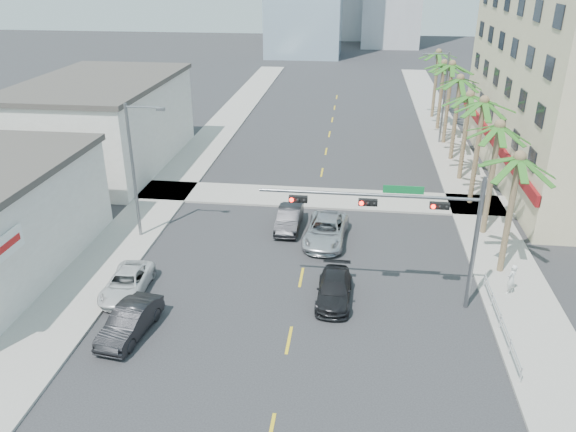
# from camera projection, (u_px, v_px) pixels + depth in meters

# --- Properties ---
(ground) EXTENTS (260.00, 260.00, 0.00)m
(ground) POSITION_uv_depth(u_px,v_px,m) (278.00, 398.00, 23.68)
(ground) COLOR #262628
(ground) RESTS_ON ground
(sidewalk_right) EXTENTS (4.00, 120.00, 0.15)m
(sidewalk_right) POSITION_uv_depth(u_px,v_px,m) (481.00, 216.00, 40.39)
(sidewalk_right) COLOR gray
(sidewalk_right) RESTS_ON ground
(sidewalk_left) EXTENTS (4.00, 120.00, 0.15)m
(sidewalk_left) POSITION_uv_depth(u_px,v_px,m) (159.00, 200.00, 43.05)
(sidewalk_left) COLOR gray
(sidewalk_left) RESTS_ON ground
(sidewalk_cross) EXTENTS (80.00, 4.00, 0.15)m
(sidewalk_cross) POSITION_uv_depth(u_px,v_px,m) (317.00, 198.00, 43.53)
(sidewalk_cross) COLOR gray
(sidewalk_cross) RESTS_ON ground
(building_left_far) EXTENTS (11.00, 18.00, 7.20)m
(building_left_far) POSITION_uv_depth(u_px,v_px,m) (103.00, 125.00, 49.65)
(building_left_far) COLOR beige
(building_left_far) RESTS_ON ground
(traffic_signal_mast) EXTENTS (11.12, 0.54, 7.20)m
(traffic_signal_mast) POSITION_uv_depth(u_px,v_px,m) (413.00, 218.00, 28.13)
(traffic_signal_mast) COLOR slate
(traffic_signal_mast) RESTS_ON ground
(palm_tree_0) EXTENTS (4.80, 4.80, 7.80)m
(palm_tree_0) POSITION_uv_depth(u_px,v_px,m) (520.00, 159.00, 30.31)
(palm_tree_0) COLOR brown
(palm_tree_0) RESTS_ON ground
(palm_tree_1) EXTENTS (4.80, 4.80, 8.16)m
(palm_tree_1) POSITION_uv_depth(u_px,v_px,m) (499.00, 127.00, 34.86)
(palm_tree_1) COLOR brown
(palm_tree_1) RESTS_ON ground
(palm_tree_2) EXTENTS (4.80, 4.80, 8.52)m
(palm_tree_2) POSITION_uv_depth(u_px,v_px,m) (484.00, 102.00, 39.42)
(palm_tree_2) COLOR brown
(palm_tree_2) RESTS_ON ground
(palm_tree_3) EXTENTS (4.80, 4.80, 7.80)m
(palm_tree_3) POSITION_uv_depth(u_px,v_px,m) (470.00, 96.00, 44.40)
(palm_tree_3) COLOR brown
(palm_tree_3) RESTS_ON ground
(palm_tree_4) EXTENTS (4.80, 4.80, 8.16)m
(palm_tree_4) POSITION_uv_depth(u_px,v_px,m) (460.00, 79.00, 48.96)
(palm_tree_4) COLOR brown
(palm_tree_4) RESTS_ON ground
(palm_tree_5) EXTENTS (4.80, 4.80, 8.52)m
(palm_tree_5) POSITION_uv_depth(u_px,v_px,m) (452.00, 65.00, 53.51)
(palm_tree_5) COLOR brown
(palm_tree_5) RESTS_ON ground
(palm_tree_6) EXTENTS (4.80, 4.80, 7.80)m
(palm_tree_6) POSITION_uv_depth(u_px,v_px,m) (444.00, 64.00, 58.50)
(palm_tree_6) COLOR brown
(palm_tree_6) RESTS_ON ground
(palm_tree_7) EXTENTS (4.80, 4.80, 8.16)m
(palm_tree_7) POSITION_uv_depth(u_px,v_px,m) (439.00, 53.00, 63.06)
(palm_tree_7) COLOR brown
(palm_tree_7) RESTS_ON ground
(streetlight_left) EXTENTS (2.55, 0.25, 9.00)m
(streetlight_left) POSITION_uv_depth(u_px,v_px,m) (136.00, 165.00, 35.45)
(streetlight_left) COLOR slate
(streetlight_left) RESTS_ON ground
(streetlight_right) EXTENTS (2.55, 0.25, 9.00)m
(streetlight_right) POSITION_uv_depth(u_px,v_px,m) (443.00, 93.00, 54.71)
(streetlight_right) COLOR slate
(streetlight_right) RESTS_ON ground
(guardrail) EXTENTS (0.08, 8.08, 1.00)m
(guardrail) POSITION_uv_depth(u_px,v_px,m) (501.00, 320.00, 27.68)
(guardrail) COLOR silver
(guardrail) RESTS_ON ground
(car_parked_mid) EXTENTS (2.13, 4.61, 1.46)m
(car_parked_mid) POSITION_uv_depth(u_px,v_px,m) (130.00, 322.00, 27.45)
(car_parked_mid) COLOR black
(car_parked_mid) RESTS_ON ground
(car_parked_far) EXTENTS (2.32, 4.65, 1.27)m
(car_parked_far) POSITION_uv_depth(u_px,v_px,m) (127.00, 283.00, 30.91)
(car_parked_far) COLOR silver
(car_parked_far) RESTS_ON ground
(car_lane_left) EXTENTS (1.61, 4.44, 1.46)m
(car_lane_left) POSITION_uv_depth(u_px,v_px,m) (289.00, 219.00, 38.44)
(car_lane_left) COLOR black
(car_lane_left) RESTS_ON ground
(car_lane_center) EXTENTS (2.96, 5.70, 1.53)m
(car_lane_center) POSITION_uv_depth(u_px,v_px,m) (326.00, 231.00, 36.65)
(car_lane_center) COLOR silver
(car_lane_center) RESTS_ON ground
(car_lane_right) EXTENTS (1.92, 4.55, 1.31)m
(car_lane_right) POSITION_uv_depth(u_px,v_px,m) (334.00, 289.00, 30.29)
(car_lane_right) COLOR black
(car_lane_right) RESTS_ON ground
(pedestrian) EXTENTS (0.75, 0.75, 1.75)m
(pedestrian) POSITION_uv_depth(u_px,v_px,m) (511.00, 279.00, 30.55)
(pedestrian) COLOR silver
(pedestrian) RESTS_ON sidewalk_right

